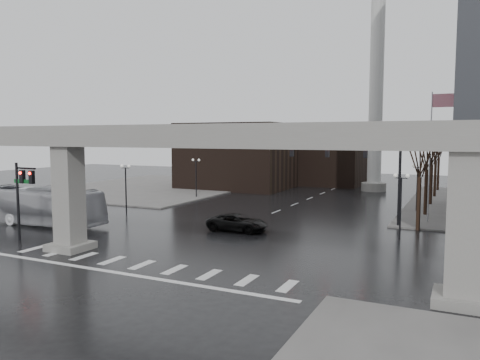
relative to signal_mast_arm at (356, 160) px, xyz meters
The scene contains 22 objects.
ground 21.64m from the signal_mast_arm, 115.57° to the right, with size 160.00×160.00×0.00m, color black.
sidewalk_nw 39.41m from the signal_mast_arm, 153.82° to the left, with size 28.00×36.00×0.15m, color slate.
elevated_guideway 20.35m from the signal_mast_arm, 112.35° to the right, with size 48.00×2.60×8.70m.
building_far_left 32.68m from the signal_mast_arm, 134.74° to the left, with size 16.00×14.00×10.00m, color black.
building_far_mid 35.02m from the signal_mast_arm, 108.32° to the left, with size 10.00×10.00×8.00m, color black.
smokestack 28.38m from the signal_mast_arm, 96.28° to the left, with size 3.60×3.60×30.00m.
signal_mast_arm is the anchor object (origin of this frame).
signal_left_pole 28.09m from the signal_mast_arm, 139.26° to the right, with size 2.30×0.30×6.00m.
flagpole_assembly 7.27m from the signal_mast_arm, 26.93° to the left, with size 2.06×0.12×12.00m.
lamp_right_0 6.99m from the signal_mast_arm, 46.80° to the right, with size 1.22×0.32×5.11m.
lamp_right_1 10.51m from the signal_mast_arm, 63.90° to the left, with size 1.22×0.32×5.11m.
lamp_right_2 23.75m from the signal_mast_arm, 79.01° to the left, with size 1.22×0.32×5.11m.
lamp_left_0 23.12m from the signal_mast_arm, 167.96° to the right, with size 1.22×0.32×5.11m.
lamp_left_1 24.42m from the signal_mast_arm, 157.75° to the left, with size 1.22×0.32×5.11m.
lamp_left_2 32.40m from the signal_mast_arm, 134.11° to the left, with size 1.22×0.32×5.11m.
tree_right_0 6.37m from the signal_mast_arm, ahead, with size 1.09×1.58×7.50m.
tree_right_1 9.57m from the signal_mast_arm, 52.50° to the left, with size 1.09×1.61×7.67m.
tree_right_2 16.45m from the signal_mast_arm, 70.00° to the left, with size 1.10×1.63×7.85m.
tree_right_3 24.04m from the signal_mast_arm, 76.58° to the left, with size 1.11×1.66×8.02m.
tree_right_4 31.83m from the signal_mast_arm, 79.94° to the left, with size 1.12×1.69×8.19m.
pickup_truck 12.42m from the signal_mast_arm, 136.59° to the right, with size 2.39×5.19×1.44m, color black.
city_bus 28.75m from the signal_mast_arm, 152.73° to the right, with size 2.94×12.56×3.50m, color silver.
Camera 1 is at (17.84, -24.05, 7.98)m, focal length 35.00 mm.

